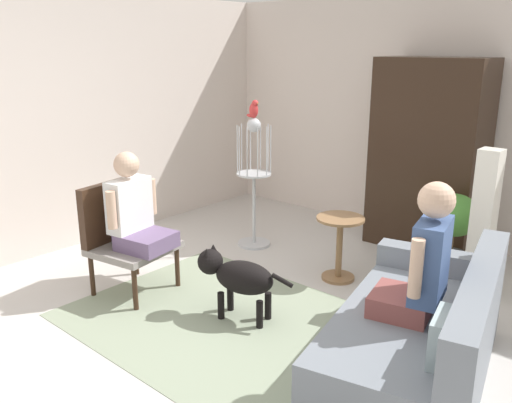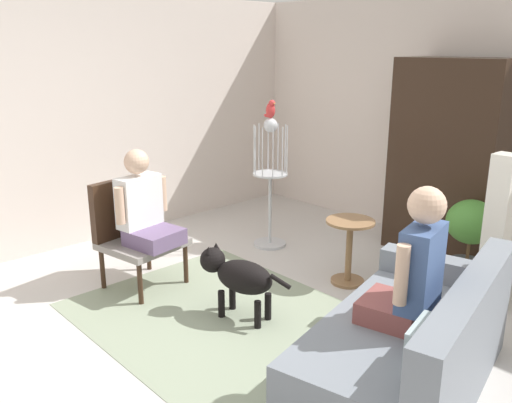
{
  "view_description": "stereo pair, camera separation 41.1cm",
  "coord_description": "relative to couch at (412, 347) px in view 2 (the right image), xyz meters",
  "views": [
    {
      "loc": [
        2.45,
        -2.86,
        2.16
      ],
      "look_at": [
        -0.15,
        0.1,
        1.0
      ],
      "focal_mm": 37.71,
      "sensor_mm": 36.0,
      "label": 1
    },
    {
      "loc": [
        2.75,
        -2.58,
        2.16
      ],
      "look_at": [
        -0.15,
        0.1,
        1.0
      ],
      "focal_mm": 37.71,
      "sensor_mm": 36.0,
      "label": 2
    }
  ],
  "objects": [
    {
      "name": "ground_plane",
      "position": [
        -1.2,
        -0.22,
        -0.3
      ],
      "size": [
        6.95,
        6.95,
        0.0
      ],
      "primitive_type": "plane",
      "color": "beige"
    },
    {
      "name": "back_wall",
      "position": [
        -1.2,
        2.74,
        1.05
      ],
      "size": [
        6.14,
        0.12,
        2.7
      ],
      "primitive_type": "cube",
      "color": "silver",
      "rests_on": "ground"
    },
    {
      "name": "left_wall",
      "position": [
        -4.03,
        0.08,
        1.05
      ],
      "size": [
        0.12,
        6.4,
        2.7
      ],
      "primitive_type": "cube",
      "color": "silver",
      "rests_on": "ground"
    },
    {
      "name": "area_rug",
      "position": [
        -1.26,
        -0.3,
        -0.29
      ],
      "size": [
        2.95,
        1.91,
        0.01
      ],
      "primitive_type": "cube",
      "color": "gray",
      "rests_on": "ground"
    },
    {
      "name": "couch",
      "position": [
        0.0,
        0.0,
        0.0
      ],
      "size": [
        1.29,
        1.94,
        0.83
      ],
      "color": "slate",
      "rests_on": "ground"
    },
    {
      "name": "armchair",
      "position": [
        -2.64,
        -0.46,
        0.26
      ],
      "size": [
        0.71,
        0.74,
        0.98
      ],
      "color": "#382316",
      "rests_on": "ground"
    },
    {
      "name": "person_on_couch",
      "position": [
        -0.02,
        -0.03,
        0.53
      ],
      "size": [
        0.51,
        0.53,
        0.91
      ],
      "color": "brown"
    },
    {
      "name": "person_on_armchair",
      "position": [
        -2.47,
        -0.43,
        0.47
      ],
      "size": [
        0.54,
        0.56,
        0.84
      ],
      "color": "slate"
    },
    {
      "name": "round_end_table",
      "position": [
        -1.27,
        0.99,
        0.07
      ],
      "size": [
        0.45,
        0.45,
        0.62
      ],
      "color": "olive",
      "rests_on": "ground"
    },
    {
      "name": "dog",
      "position": [
        -1.48,
        -0.19,
        0.07
      ],
      "size": [
        0.81,
        0.39,
        0.58
      ],
      "color": "black",
      "rests_on": "ground"
    },
    {
      "name": "bird_cage_stand",
      "position": [
        -2.47,
        1.14,
        0.38
      ],
      "size": [
        0.37,
        0.37,
        1.41
      ],
      "color": "silver",
      "rests_on": "ground"
    },
    {
      "name": "parrot",
      "position": [
        -2.48,
        1.14,
        1.21
      ],
      "size": [
        0.17,
        0.1,
        0.19
      ],
      "color": "red",
      "rests_on": "bird_cage_stand"
    },
    {
      "name": "potted_plant",
      "position": [
        -0.51,
        1.78,
        0.2
      ],
      "size": [
        0.45,
        0.45,
        0.81
      ],
      "color": "#4C5156",
      "rests_on": "ground"
    },
    {
      "name": "column_lamp",
      "position": [
        -0.15,
        1.48,
        0.36
      ],
      "size": [
        0.2,
        0.2,
        1.33
      ],
      "color": "#4C4742",
      "rests_on": "ground"
    },
    {
      "name": "armoire_cabinet",
      "position": [
        -1.06,
        2.33,
        0.72
      ],
      "size": [
        1.13,
        0.56,
        2.03
      ],
      "primitive_type": "cube",
      "color": "black",
      "rests_on": "ground"
    }
  ]
}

